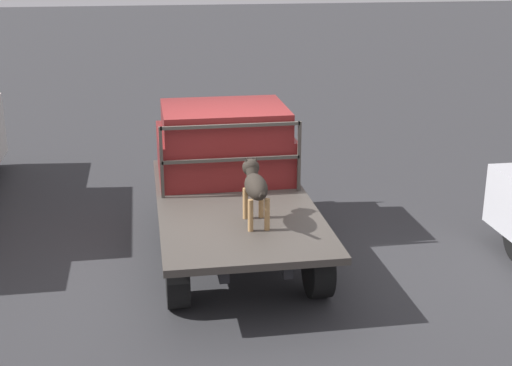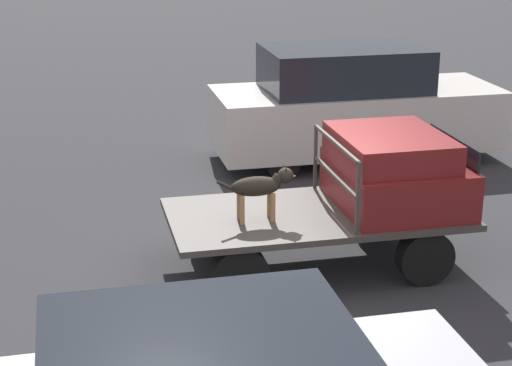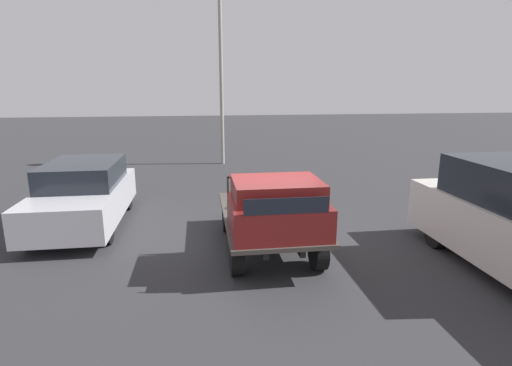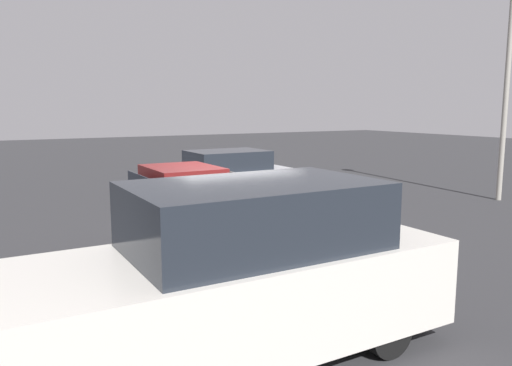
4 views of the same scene
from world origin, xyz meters
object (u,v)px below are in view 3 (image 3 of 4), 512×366
object	(u,v)px
flatbed_truck	(268,223)
parked_sedan	(84,194)
light_pole_near	(221,45)
dog	(256,186)

from	to	relation	value
flatbed_truck	parked_sedan	xyz separation A→B (m)	(-2.03, -4.26, 0.25)
flatbed_truck	light_pole_near	xyz separation A→B (m)	(-9.75, -0.38, 4.52)
flatbed_truck	dog	bearing A→B (deg)	-169.51
flatbed_truck	light_pole_near	world-z (taller)	light_pole_near
flatbed_truck	parked_sedan	distance (m)	4.73
dog	parked_sedan	size ratio (longest dim) A/B	0.24
flatbed_truck	dog	size ratio (longest dim) A/B	3.77
dog	parked_sedan	world-z (taller)	parked_sedan
parked_sedan	light_pole_near	bearing A→B (deg)	152.52
flatbed_truck	parked_sedan	world-z (taller)	parked_sedan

